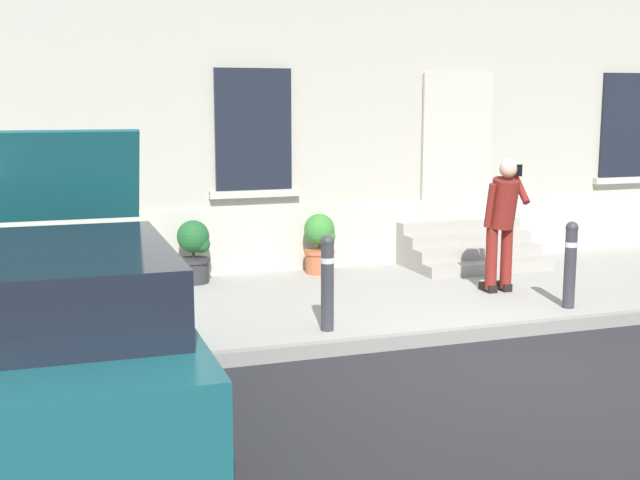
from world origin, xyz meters
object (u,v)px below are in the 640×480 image
(bollard_near_person, at_px, (570,262))
(bollard_far_left, at_px, (327,279))
(planter_cream, at_px, (53,261))
(planter_terracotta, at_px, (320,242))
(planter_charcoal, at_px, (194,250))
(hatchback_car_teal, at_px, (69,331))
(person_on_phone, at_px, (503,216))

(bollard_near_person, distance_m, bollard_far_left, 3.07)
(bollard_near_person, relative_size, bollard_far_left, 1.00)
(bollard_far_left, xyz_separation_m, planter_cream, (-2.74, 2.60, -0.11))
(planter_cream, xyz_separation_m, planter_terracotta, (3.65, 0.29, 0.00))
(planter_cream, relative_size, planter_charcoal, 1.00)
(hatchback_car_teal, distance_m, planter_terracotta, 5.73)
(planter_charcoal, bearing_deg, bollard_far_left, -72.16)
(person_on_phone, bearing_deg, planter_charcoal, 158.01)
(hatchback_car_teal, bearing_deg, planter_terracotta, 50.76)
(bollard_far_left, distance_m, planter_cream, 3.78)
(bollard_near_person, bearing_deg, planter_cream, 155.89)
(bollard_near_person, bearing_deg, hatchback_car_teal, -165.02)
(planter_cream, distance_m, planter_charcoal, 1.84)
(hatchback_car_teal, xyz_separation_m, planter_cream, (-0.03, 4.14, -0.19))
(person_on_phone, bearing_deg, bollard_near_person, -64.81)
(bollard_far_left, relative_size, planter_charcoal, 1.22)
(bollard_near_person, bearing_deg, planter_charcoal, 144.52)
(person_on_phone, distance_m, planter_cream, 5.72)
(bollard_far_left, height_order, planter_cream, bollard_far_left)
(planter_terracotta, bearing_deg, hatchback_car_teal, -129.24)
(bollard_far_left, bearing_deg, person_on_phone, 19.66)
(planter_cream, bearing_deg, person_on_phone, -16.62)
(person_on_phone, bearing_deg, planter_cream, 168.61)
(bollard_near_person, distance_m, person_on_phone, 1.12)
(hatchback_car_teal, xyz_separation_m, bollard_near_person, (5.78, 1.55, -0.09))
(person_on_phone, distance_m, planter_terracotta, 2.69)
(planter_cream, bearing_deg, planter_terracotta, 4.59)
(bollard_near_person, relative_size, planter_terracotta, 1.22)
(bollard_near_person, relative_size, planter_charcoal, 1.22)
(bollard_near_person, height_order, person_on_phone, person_on_phone)
(bollard_near_person, height_order, planter_terracotta, bollard_near_person)
(person_on_phone, bearing_deg, hatchback_car_teal, -149.89)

